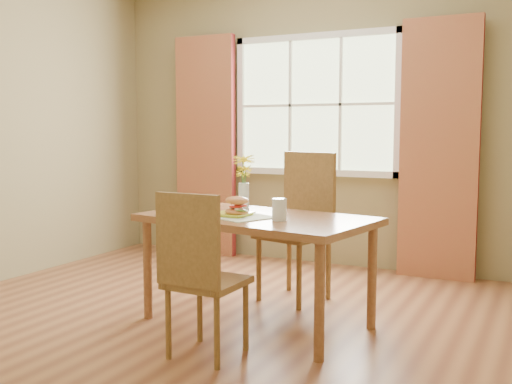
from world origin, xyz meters
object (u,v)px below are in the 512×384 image
Objects in this scene: chair_near at (199,269)px; water_glass at (279,210)px; croissant_sandwich at (237,206)px; chair_far at (302,219)px; flower_vase at (244,177)px; dining_table at (257,227)px.

water_glass is (0.22, 0.58, 0.27)m from chair_near.
chair_far is at bearing 82.41° from croissant_sandwich.
water_glass is 0.36× the size of flower_vase.
water_glass is (0.19, -0.83, 0.18)m from chair_far.
croissant_sandwich reaches higher than dining_table.
chair_far reaches higher than croissant_sandwich.
chair_near is 1.05m from flower_vase.
dining_table is 0.71m from chair_far.
chair_far reaches higher than water_glass.
chair_near is at bearing -77.13° from chair_far.
chair_far is 8.13× the size of water_glass.
chair_far is (0.02, 1.41, 0.09)m from chair_near.
dining_table is 4.14× the size of flower_vase.
croissant_sandwich is at bearing -176.10° from water_glass.
dining_table is 11.63× the size of water_glass.
flower_vase is (-0.24, -0.48, 0.34)m from chair_far.
chair_far is 6.45× the size of croissant_sandwich.
water_glass is 0.58m from flower_vase.
chair_far is (0.02, 0.71, -0.04)m from dining_table.
water_glass is at bearing 70.96° from chair_near.
dining_table is 1.68× the size of chair_near.
croissant_sandwich is 0.43m from flower_vase.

